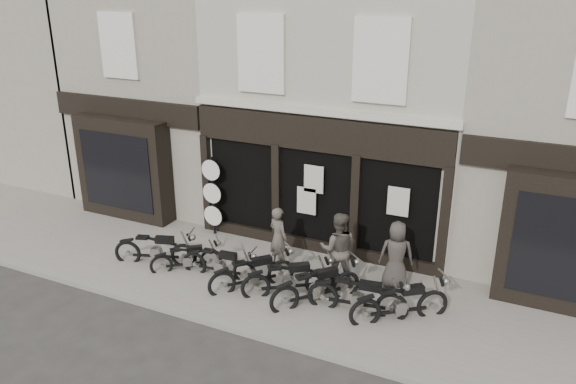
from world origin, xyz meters
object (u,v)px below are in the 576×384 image
at_px(man_centre, 338,249).
at_px(motorcycle_6, 358,299).
at_px(advert_sign_post, 213,199).
at_px(motorcycle_7, 401,306).
at_px(motorcycle_3, 253,276).
at_px(motorcycle_1, 187,260).
at_px(man_left, 278,237).
at_px(motorcycle_5, 317,290).
at_px(man_right, 396,255).
at_px(motorcycle_4, 289,282).
at_px(motorcycle_0, 157,252).
at_px(motorcycle_2, 220,266).

bearing_deg(man_centre, motorcycle_6, 113.49).
xyz_separation_m(man_centre, advert_sign_post, (-4.35, 1.18, 0.15)).
bearing_deg(motorcycle_7, motorcycle_3, 144.91).
bearing_deg(advert_sign_post, motorcycle_6, -22.06).
bearing_deg(motorcycle_3, man_centre, -17.29).
bearing_deg(motorcycle_6, man_centre, 123.21).
relative_size(motorcycle_1, motorcycle_7, 0.78).
bearing_deg(motorcycle_1, man_left, -11.53).
xyz_separation_m(motorcycle_5, man_right, (1.43, 1.52, 0.52)).
bearing_deg(motorcycle_7, motorcycle_4, 143.78).
bearing_deg(man_right, motorcycle_5, 29.44).
bearing_deg(motorcycle_6, man_right, 66.05).
xyz_separation_m(motorcycle_4, man_left, (-0.85, 1.14, 0.52)).
bearing_deg(man_left, advert_sign_post, 1.49).
bearing_deg(man_centre, motorcycle_1, -3.31).
bearing_deg(motorcycle_0, motorcycle_7, -17.80).
relative_size(motorcycle_2, motorcycle_7, 1.05).
distance_m(motorcycle_1, motorcycle_6, 4.69).
height_order(man_centre, advert_sign_post, advert_sign_post).
xyz_separation_m(motorcycle_1, advert_sign_post, (-0.55, 2.16, 0.86)).
height_order(motorcycle_3, advert_sign_post, advert_sign_post).
relative_size(motorcycle_4, man_centre, 1.05).
relative_size(motorcycle_7, man_left, 1.19).
bearing_deg(motorcycle_6, motorcycle_0, 172.25).
bearing_deg(motorcycle_7, man_right, 72.19).
bearing_deg(motorcycle_5, motorcycle_6, -48.66).
relative_size(motorcycle_7, man_centre, 1.05).
height_order(motorcycle_4, motorcycle_5, motorcycle_5).
height_order(motorcycle_4, advert_sign_post, advert_sign_post).
xyz_separation_m(motorcycle_2, man_left, (1.09, 1.11, 0.55)).
xyz_separation_m(motorcycle_6, man_right, (0.43, 1.50, 0.53)).
bearing_deg(motorcycle_0, man_left, 2.83).
xyz_separation_m(motorcycle_5, motorcycle_6, (1.00, 0.02, -0.00)).
xyz_separation_m(motorcycle_4, advert_sign_post, (-3.48, 2.14, 0.78)).
xyz_separation_m(motorcycle_0, man_centre, (4.72, 1.05, 0.63)).
distance_m(motorcycle_1, motorcycle_7, 5.62).
bearing_deg(motorcycle_6, man_left, 147.44).
relative_size(motorcycle_0, motorcycle_3, 1.19).
distance_m(motorcycle_5, man_centre, 1.21).
bearing_deg(advert_sign_post, man_left, -20.25).
relative_size(motorcycle_0, motorcycle_2, 1.04).
xyz_separation_m(man_left, advert_sign_post, (-2.63, 1.00, 0.27)).
distance_m(man_left, advert_sign_post, 2.83).
bearing_deg(motorcycle_6, motorcycle_2, 170.82).
xyz_separation_m(motorcycle_3, man_left, (0.08, 1.24, 0.53)).
bearing_deg(motorcycle_5, man_left, 93.24).
bearing_deg(motorcycle_6, motorcycle_1, 171.53).
bearing_deg(man_centre, motorcycle_2, 0.75).
relative_size(motorcycle_3, man_left, 1.09).
bearing_deg(man_left, motorcycle_0, 44.39).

